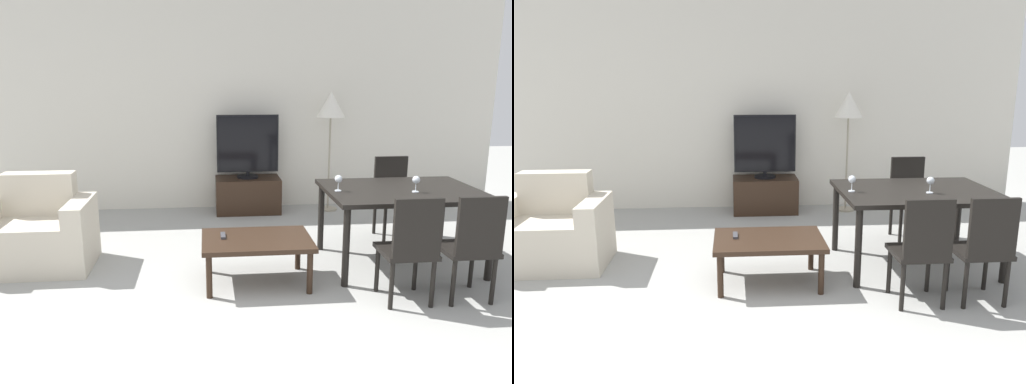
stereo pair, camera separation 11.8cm
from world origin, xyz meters
The scene contains 14 objects.
ground_plane centered at (0.00, 0.00, 0.00)m, with size 18.00×18.00×0.00m, color #9E9E99.
wall_back centered at (0.00, 3.88, 1.35)m, with size 7.51×0.06×2.70m.
armchair centered at (-1.76, 1.86, 0.31)m, with size 1.01×0.70×0.85m.
tv_stand centered at (0.34, 3.57, 0.23)m, with size 0.82×0.48×0.45m.
tv centered at (0.34, 3.57, 0.86)m, with size 0.78×0.27×0.80m.
coffee_table centered at (0.22, 1.29, 0.35)m, with size 0.93×0.64×0.40m.
dining_table centered at (1.59, 1.59, 0.65)m, with size 1.40×1.04×0.73m.
dining_chair_near centered at (1.35, 0.76, 0.48)m, with size 0.40×0.40×0.87m.
dining_chair_far centered at (1.84, 2.42, 0.48)m, with size 0.40×0.40×0.87m.
dining_chair_near_right centered at (1.84, 0.76, 0.48)m, with size 0.40×0.40×0.87m.
floor_lamp centered at (1.40, 3.55, 1.32)m, with size 0.36×0.36×1.54m.
remote_primary centered at (-0.06, 1.35, 0.41)m, with size 0.04×0.15×0.02m.
wine_glass_left centered at (0.99, 1.57, 0.83)m, with size 0.07×0.07×0.15m.
wine_glass_center centered at (1.66, 1.46, 0.83)m, with size 0.07×0.07×0.15m.
Camera 1 is at (-0.19, -2.70, 1.75)m, focal length 35.00 mm.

